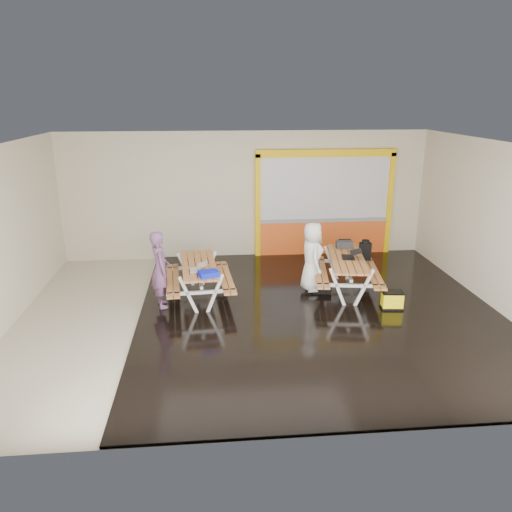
{
  "coord_description": "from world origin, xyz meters",
  "views": [
    {
      "loc": [
        -0.97,
        -9.52,
        4.38
      ],
      "look_at": [
        0.0,
        0.9,
        1.0
      ],
      "focal_mm": 34.89,
      "sensor_mm": 36.0,
      "label": 1
    }
  ],
  "objects": [
    {
      "name": "dark_case",
      "position": [
        1.54,
        1.01,
        0.13
      ],
      "size": [
        0.48,
        0.39,
        0.16
      ],
      "primitive_type": "cube",
      "rotation": [
        0.0,
        0.0,
        -0.17
      ],
      "color": "black",
      "rests_on": "deck"
    },
    {
      "name": "person_right",
      "position": [
        1.3,
        1.05,
        0.9
      ],
      "size": [
        0.54,
        0.8,
        1.58
      ],
      "primitive_type": "imported",
      "rotation": [
        0.0,
        0.0,
        1.62
      ],
      "color": "white",
      "rests_on": "deck"
    },
    {
      "name": "deck",
      "position": [
        1.25,
        0.0,
        0.03
      ],
      "size": [
        7.5,
        7.98,
        0.05
      ],
      "primitive_type": "cube",
      "color": "black",
      "rests_on": "room"
    },
    {
      "name": "fluke_bag",
      "position": [
        2.82,
        -0.07,
        0.24
      ],
      "size": [
        0.48,
        0.34,
        0.39
      ],
      "color": "black",
      "rests_on": "deck"
    },
    {
      "name": "kiosk",
      "position": [
        2.2,
        3.93,
        1.44
      ],
      "size": [
        3.88,
        0.16,
        3.0
      ],
      "color": "orange",
      "rests_on": "room"
    },
    {
      "name": "laptop_right",
      "position": [
        2.18,
        1.0,
        0.92
      ],
      "size": [
        0.5,
        0.46,
        0.18
      ],
      "color": "black",
      "rests_on": "picnic_table_right"
    },
    {
      "name": "picnic_table_right",
      "position": [
        2.1,
        1.0,
        0.66
      ],
      "size": [
        1.78,
        2.36,
        0.87
      ],
      "color": "#B06F38",
      "rests_on": "deck"
    },
    {
      "name": "person_left",
      "position": [
        -2.07,
        0.54,
        0.88
      ],
      "size": [
        0.53,
        0.68,
        1.66
      ],
      "primitive_type": "imported",
      "rotation": [
        0.0,
        0.0,
        1.81
      ],
      "color": "#6E4770",
      "rests_on": "deck"
    },
    {
      "name": "room",
      "position": [
        0.0,
        0.0,
        1.75
      ],
      "size": [
        10.02,
        8.02,
        3.52
      ],
      "color": "beige",
      "rests_on": "ground"
    },
    {
      "name": "toolbox",
      "position": [
        2.23,
        1.77,
        0.95
      ],
      "size": [
        0.4,
        0.22,
        0.23
      ],
      "color": "black",
      "rests_on": "picnic_table_right"
    },
    {
      "name": "blue_pouch",
      "position": [
        -1.05,
        0.12,
        0.9
      ],
      "size": [
        0.46,
        0.39,
        0.11
      ],
      "primitive_type": "cube",
      "rotation": [
        0.0,
        0.0,
        0.34
      ],
      "color": "#0E1CCF",
      "rests_on": "picnic_table_left"
    },
    {
      "name": "picnic_table_left",
      "position": [
        -1.27,
        0.92,
        0.64
      ],
      "size": [
        1.58,
        2.21,
        0.85
      ],
      "color": "#B06F38",
      "rests_on": "deck"
    },
    {
      "name": "laptop_left",
      "position": [
        -1.28,
        0.52,
        0.89
      ],
      "size": [
        0.36,
        0.33,
        0.15
      ],
      "color": "silver",
      "rests_on": "picnic_table_left"
    },
    {
      "name": "backpack",
      "position": [
        2.76,
        1.78,
        0.79
      ],
      "size": [
        0.32,
        0.24,
        0.49
      ],
      "color": "black",
      "rests_on": "picnic_table_right"
    }
  ]
}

